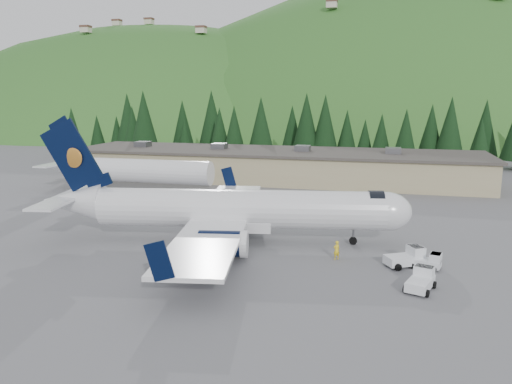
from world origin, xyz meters
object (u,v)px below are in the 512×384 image
(airliner, at_px, (230,210))
(ramp_worker, at_px, (336,250))
(baggage_tug_c, at_px, (421,280))
(terminal_building, at_px, (274,165))
(baggage_tug_b, at_px, (427,261))
(baggage_tug_a, at_px, (407,257))
(second_airliner, at_px, (125,169))

(airliner, relative_size, ramp_worker, 21.29)
(baggage_tug_c, distance_m, terminal_building, 51.44)
(terminal_building, bearing_deg, baggage_tug_b, -61.50)
(baggage_tug_a, xyz_separation_m, baggage_tug_b, (1.63, -0.22, -0.13))
(second_airliner, xyz_separation_m, baggage_tug_a, (40.85, -25.35, -2.55))
(baggage_tug_a, distance_m, ramp_worker, 6.11)
(baggage_tug_b, bearing_deg, second_airliner, 163.92)
(second_airliner, bearing_deg, airliner, -42.92)
(baggage_tug_a, bearing_deg, airliner, 139.96)
(baggage_tug_c, distance_m, ramp_worker, 8.81)
(second_airliner, xyz_separation_m, ramp_worker, (34.74, -25.12, -2.45))
(airliner, height_order, second_airliner, airliner)
(airliner, height_order, terminal_building, airliner)
(baggage_tug_b, bearing_deg, baggage_tug_a, -172.68)
(baggage_tug_a, bearing_deg, baggage_tug_c, -110.73)
(baggage_tug_a, bearing_deg, baggage_tug_b, -37.13)
(terminal_building, xyz_separation_m, ramp_worker, (14.83, -41.12, -1.75))
(baggage_tug_b, height_order, ramp_worker, ramp_worker)
(second_airliner, bearing_deg, baggage_tug_a, -31.82)
(airliner, xyz_separation_m, ramp_worker, (10.89, -2.94, -2.41))
(terminal_building, bearing_deg, airliner, -84.11)
(baggage_tug_c, xyz_separation_m, terminal_building, (-21.75, 46.58, 1.89))
(second_airliner, distance_m, baggage_tug_a, 48.14)
(baggage_tug_b, xyz_separation_m, ramp_worker, (-7.74, 0.45, 0.23))
(second_airliner, distance_m, terminal_building, 25.55)
(second_airliner, relative_size, baggage_tug_a, 7.59)
(baggage_tug_a, bearing_deg, terminal_building, 87.36)
(second_airliner, relative_size, baggage_tug_b, 9.35)
(baggage_tug_b, bearing_deg, terminal_building, 133.46)
(baggage_tug_a, xyz_separation_m, baggage_tug_c, (0.81, -5.24, -0.04))
(ramp_worker, bearing_deg, baggage_tug_a, 139.50)
(baggage_tug_b, relative_size, terminal_building, 0.04)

